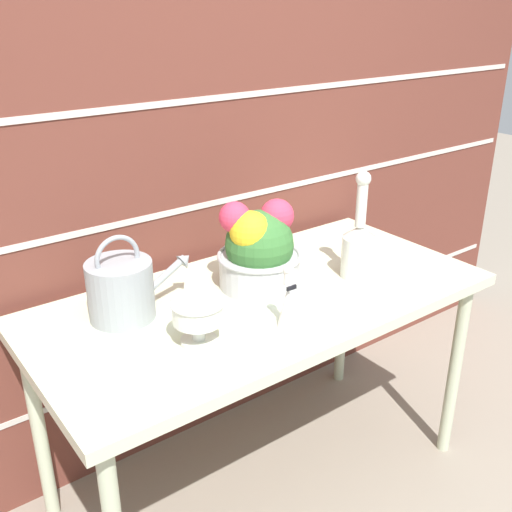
{
  "coord_description": "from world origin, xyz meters",
  "views": [
    {
      "loc": [
        -1.0,
        -1.31,
        1.59
      ],
      "look_at": [
        0.0,
        0.03,
        0.86
      ],
      "focal_mm": 42.0,
      "sensor_mm": 36.0,
      "label": 1
    }
  ],
  "objects_px": {
    "crystal_pedestal_bowl": "(198,315)",
    "flower_planter": "(259,249)",
    "figurine_vase": "(288,302)",
    "glass_decanter": "(359,245)",
    "watering_can": "(122,289)"
  },
  "relations": [
    {
      "from": "flower_planter",
      "to": "figurine_vase",
      "type": "height_order",
      "value": "flower_planter"
    },
    {
      "from": "crystal_pedestal_bowl",
      "to": "glass_decanter",
      "type": "relative_size",
      "value": 0.4
    },
    {
      "from": "crystal_pedestal_bowl",
      "to": "glass_decanter",
      "type": "distance_m",
      "value": 0.64
    },
    {
      "from": "watering_can",
      "to": "figurine_vase",
      "type": "height_order",
      "value": "watering_can"
    },
    {
      "from": "glass_decanter",
      "to": "figurine_vase",
      "type": "relative_size",
      "value": 1.84
    },
    {
      "from": "watering_can",
      "to": "figurine_vase",
      "type": "distance_m",
      "value": 0.47
    },
    {
      "from": "flower_planter",
      "to": "glass_decanter",
      "type": "xyz_separation_m",
      "value": [
        0.3,
        -0.14,
        -0.01
      ]
    },
    {
      "from": "crystal_pedestal_bowl",
      "to": "flower_planter",
      "type": "distance_m",
      "value": 0.38
    },
    {
      "from": "flower_planter",
      "to": "glass_decanter",
      "type": "distance_m",
      "value": 0.33
    },
    {
      "from": "glass_decanter",
      "to": "flower_planter",
      "type": "bearing_deg",
      "value": 155.45
    },
    {
      "from": "glass_decanter",
      "to": "crystal_pedestal_bowl",
      "type": "bearing_deg",
      "value": -176.19
    },
    {
      "from": "watering_can",
      "to": "figurine_vase",
      "type": "relative_size",
      "value": 1.72
    },
    {
      "from": "watering_can",
      "to": "crystal_pedestal_bowl",
      "type": "bearing_deg",
      "value": -68.63
    },
    {
      "from": "figurine_vase",
      "to": "glass_decanter",
      "type": "bearing_deg",
      "value": 17.03
    },
    {
      "from": "flower_planter",
      "to": "glass_decanter",
      "type": "relative_size",
      "value": 0.8
    }
  ]
}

